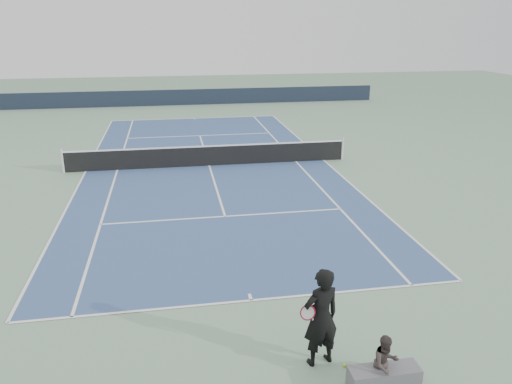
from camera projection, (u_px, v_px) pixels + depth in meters
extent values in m
plane|color=gray|center=(209.00, 166.00, 22.99)|extent=(80.00, 80.00, 0.00)
cube|color=#344E7B|center=(209.00, 166.00, 22.99)|extent=(10.97, 23.77, 0.01)
cylinder|color=silver|center=(62.00, 161.00, 21.77)|extent=(0.10, 0.10, 1.07)
cylinder|color=silver|center=(342.00, 149.00, 23.86)|extent=(0.10, 0.10, 1.07)
cube|color=black|center=(209.00, 156.00, 22.84)|extent=(12.80, 0.03, 0.90)
cube|color=white|center=(209.00, 146.00, 22.69)|extent=(12.80, 0.04, 0.06)
cube|color=black|center=(190.00, 97.00, 39.45)|extent=(30.00, 0.25, 1.20)
imported|color=black|center=(321.00, 317.00, 9.46)|extent=(0.88, 0.72, 2.04)
torus|color=maroon|center=(308.00, 313.00, 9.32)|extent=(0.34, 0.18, 0.36)
cylinder|color=white|center=(308.00, 313.00, 9.32)|extent=(0.29, 0.14, 0.32)
cylinder|color=white|center=(313.00, 323.00, 9.45)|extent=(0.08, 0.13, 0.27)
sphere|color=#C8DB2C|center=(345.00, 365.00, 9.65)|extent=(0.07, 0.07, 0.07)
cube|color=#5B5B60|center=(384.00, 378.00, 9.05)|extent=(1.35, 0.64, 0.42)
imported|color=#3C3130|center=(385.00, 364.00, 8.94)|extent=(0.60, 0.51, 1.11)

